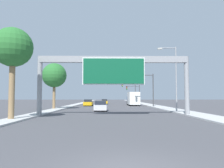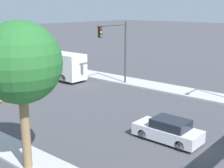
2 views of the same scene
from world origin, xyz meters
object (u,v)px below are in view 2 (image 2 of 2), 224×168
object	(u,v)px
car_near_right	(168,130)
traffic_light_mid_block	(11,39)
truck_box_primary	(56,65)
traffic_light_near_intersection	(118,44)
palm_tree_background	(21,63)

from	to	relation	value
car_near_right	traffic_light_mid_block	distance (m)	32.80
truck_box_primary	traffic_light_mid_block	distance (m)	12.57
traffic_light_mid_block	truck_box_primary	bearing A→B (deg)	-98.65
truck_box_primary	traffic_light_mid_block	world-z (taller)	traffic_light_mid_block
traffic_light_near_intersection	palm_tree_background	world-z (taller)	palm_tree_background
car_near_right	truck_box_primary	size ratio (longest dim) A/B	0.50
car_near_right	palm_tree_background	bearing A→B (deg)	154.93
traffic_light_mid_block	palm_tree_background	size ratio (longest dim) A/B	0.71
truck_box_primary	traffic_light_near_intersection	xyz separation A→B (m)	(1.90, -7.75, 2.95)
truck_box_primary	traffic_light_near_intersection	size ratio (longest dim) A/B	1.28
traffic_light_near_intersection	palm_tree_background	size ratio (longest dim) A/B	0.88
car_near_right	truck_box_primary	distance (m)	20.45
car_near_right	palm_tree_background	xyz separation A→B (m)	(-7.92, 3.70, 4.95)
truck_box_primary	palm_tree_background	size ratio (longest dim) A/B	1.13
traffic_light_near_intersection	traffic_light_mid_block	size ratio (longest dim) A/B	1.24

